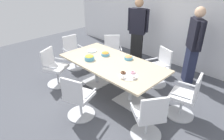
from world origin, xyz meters
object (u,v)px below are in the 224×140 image
object	(u,v)px
conference_table	(112,67)
office_chair_6	(149,118)
donut_platter	(128,76)
office_chair_5	(78,99)
plate_stack	(92,51)
person_standing_0	(138,30)
office_chair_1	(158,69)
snack_bowl_chips_orange	(105,54)
snack_bowl_chips_yellow	(89,57)
person_standing_1	(194,45)
office_chair_4	(55,69)
office_chair_3	(74,54)
office_chair_2	(112,54)
office_chair_0	(186,99)
snack_bowl_cookies	(128,58)

from	to	relation	value
conference_table	office_chair_6	xyz separation A→B (m)	(1.44, -0.59, -0.22)
conference_table	donut_platter	xyz separation A→B (m)	(0.68, -0.23, 0.14)
office_chair_5	plate_stack	bearing A→B (deg)	110.82
office_chair_6	person_standing_0	size ratio (longest dim) A/B	0.48
office_chair_5	office_chair_1	bearing A→B (deg)	60.96
office_chair_6	snack_bowl_chips_orange	world-z (taller)	office_chair_6
conference_table	person_standing_0	world-z (taller)	person_standing_0
office_chair_5	person_standing_0	bearing A→B (deg)	87.40
snack_bowl_chips_orange	snack_bowl_chips_yellow	distance (m)	0.43
office_chair_5	person_standing_0	size ratio (longest dim) A/B	0.48
office_chair_6	person_standing_1	bearing A→B (deg)	43.68
person_standing_0	office_chair_4	bearing A→B (deg)	54.04
snack_bowl_chips_orange	donut_platter	distance (m)	1.12
office_chair_1	office_chair_3	bearing A→B (deg)	43.21
office_chair_2	office_chair_1	bearing A→B (deg)	136.01
office_chair_1	office_chair_6	bearing A→B (deg)	139.32
office_chair_1	snack_bowl_chips_orange	distance (m)	1.35
office_chair_0	snack_bowl_cookies	world-z (taller)	office_chair_0
office_chair_5	snack_bowl_cookies	world-z (taller)	office_chair_5
office_chair_5	snack_bowl_chips_orange	bearing A→B (deg)	95.41
office_chair_4	person_standing_0	world-z (taller)	person_standing_0
person_standing_1	snack_bowl_chips_orange	world-z (taller)	person_standing_1
person_standing_1	snack_bowl_chips_yellow	size ratio (longest dim) A/B	8.29
snack_bowl_chips_yellow	office_chair_0	bearing A→B (deg)	17.31
office_chair_3	person_standing_0	size ratio (longest dim) A/B	0.48
office_chair_0	office_chair_4	distance (m)	3.04
person_standing_0	office_chair_0	bearing A→B (deg)	126.99
office_chair_1	plate_stack	distance (m)	1.70
snack_bowl_cookies	snack_bowl_chips_yellow	world-z (taller)	snack_bowl_chips_yellow
person_standing_0	donut_platter	xyz separation A→B (m)	(1.31, -1.91, -0.23)
office_chair_4	office_chair_2	bearing A→B (deg)	143.75
donut_platter	office_chair_2	bearing A→B (deg)	144.04
snack_bowl_chips_orange	donut_platter	size ratio (longest dim) A/B	0.52
office_chair_2	donut_platter	size ratio (longest dim) A/B	2.38
office_chair_5	office_chair_6	world-z (taller)	same
plate_stack	person_standing_1	bearing A→B (deg)	41.55
office_chair_3	snack_bowl_chips_yellow	xyz separation A→B (m)	(1.26, -0.40, 0.40)
office_chair_4	plate_stack	world-z (taller)	office_chair_4
office_chair_2	office_chair_6	world-z (taller)	same
person_standing_0	office_chair_2	bearing A→B (deg)	46.78
office_chair_1	person_standing_0	distance (m)	1.48
person_standing_0	person_standing_1	size ratio (longest dim) A/B	1.01
office_chair_2	person_standing_0	world-z (taller)	person_standing_0
office_chair_2	person_standing_0	xyz separation A→B (m)	(0.28, 0.75, 0.59)
office_chair_5	person_standing_1	xyz separation A→B (m)	(0.83, 2.79, 0.57)
person_standing_0	office_chair_3	bearing A→B (deg)	33.16
donut_platter	snack_bowl_chips_orange	bearing A→B (deg)	160.20
office_chair_4	person_standing_1	world-z (taller)	person_standing_1
office_chair_2	office_chair_3	distance (m)	1.12
snack_bowl_chips_orange	office_chair_2	bearing A→B (deg)	125.00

